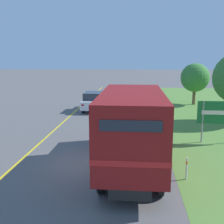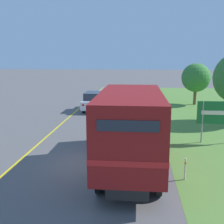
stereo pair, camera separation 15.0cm
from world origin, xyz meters
name	(u,v)px [view 2 (the right image)]	position (x,y,z in m)	size (l,w,h in m)	color
ground_plane	(93,164)	(0.00, 0.00, 0.00)	(200.00, 200.00, 0.00)	#5B5959
edge_line_yellow	(63,123)	(-3.70, 8.24, 0.00)	(0.12, 51.78, 0.01)	yellow
centre_dash_near	(94,162)	(0.00, 0.26, 0.00)	(0.12, 2.60, 0.01)	white
centre_dash_mid_a	(108,128)	(0.00, 6.86, 0.00)	(0.12, 2.60, 0.01)	white
centre_dash_mid_b	(115,111)	(0.00, 13.46, 0.00)	(0.12, 2.60, 0.01)	white
centre_dash_far	(120,100)	(0.00, 20.06, 0.00)	(0.12, 2.60, 0.01)	white
centre_dash_farthest	(123,93)	(0.00, 26.66, 0.00)	(0.12, 2.60, 0.01)	white
horse_trailer_truck	(131,125)	(1.82, -0.30, 2.02)	(2.60, 8.72, 3.61)	black
lead_car_white	(94,101)	(-2.07, 13.60, 0.90)	(1.80, 4.39, 1.76)	black
highway_sign	(217,113)	(6.77, 3.97, 1.79)	(2.24, 0.09, 2.86)	#9E9EA3
roadside_tree_mid	(196,78)	(8.20, 17.83, 2.87)	(3.03, 3.03, 4.40)	brown
delineator_post	(185,168)	(4.13, -1.43, 0.51)	(0.08, 0.08, 0.95)	white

